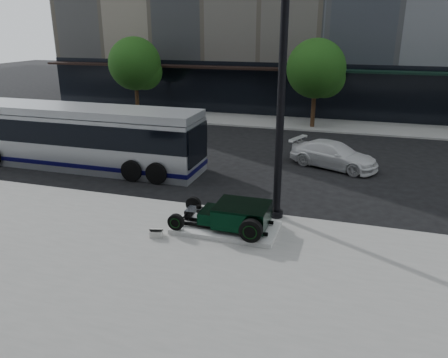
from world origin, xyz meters
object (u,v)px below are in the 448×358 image
(lamppost, at_px, (281,104))
(transit_bus, at_px, (81,136))
(white_sedan, at_px, (334,155))
(hot_rod, at_px, (236,215))

(lamppost, bearing_deg, transit_bus, 161.40)
(transit_bus, distance_m, white_sedan, 12.26)
(lamppost, xyz_separation_m, transit_bus, (-10.24, 3.45, -2.63))
(hot_rod, distance_m, lamppost, 3.90)
(lamppost, height_order, transit_bus, lamppost)
(hot_rod, height_order, white_sedan, white_sedan)
(lamppost, relative_size, white_sedan, 2.03)
(hot_rod, relative_size, transit_bus, 0.27)
(hot_rod, height_order, transit_bus, transit_bus)
(lamppost, bearing_deg, white_sedan, 77.64)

